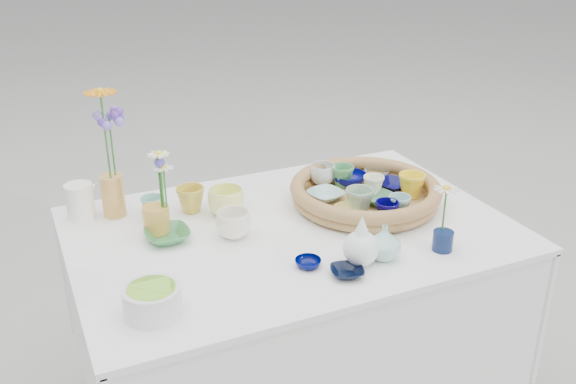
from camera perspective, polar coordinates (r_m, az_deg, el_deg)
name	(u,v)px	position (r m, az deg, el deg)	size (l,w,h in m)	color
wicker_tray	(365,193)	(2.03, 6.87, -0.07)	(0.47, 0.47, 0.08)	brown
tray_ceramic_0	(349,179)	(2.13, 5.43, 1.17)	(0.12, 0.12, 0.04)	#040763
tray_ceramic_1	(393,185)	(2.12, 9.30, 0.62)	(0.10, 0.10, 0.03)	#04043E
tray_ceramic_2	(411,186)	(2.06, 10.90, 0.57)	(0.08, 0.08, 0.08)	yellow
tray_ceramic_3	(376,198)	(2.01, 7.86, -0.56)	(0.11, 0.11, 0.03)	#407D51
tray_ceramic_4	(359,201)	(1.92, 6.35, -0.82)	(0.08, 0.08, 0.08)	#8EAD91
tray_ceramic_5	(326,195)	(2.02, 3.37, -0.28)	(0.11, 0.11, 0.03)	#94C3BD
tray_ceramic_6	(323,174)	(2.12, 3.09, 1.58)	(0.09, 0.09, 0.07)	silver
tray_ceramic_7	(374,185)	(2.06, 7.61, 0.60)	(0.07, 0.07, 0.06)	white
tray_ceramic_8	(377,173)	(2.20, 7.90, 1.67)	(0.08, 0.08, 0.03)	#89B3CB
tray_ceramic_9	(387,212)	(1.88, 8.78, -1.75)	(0.07, 0.07, 0.07)	#050047
tray_ceramic_10	(348,211)	(1.92, 5.39, -1.72)	(0.09, 0.09, 0.03)	#FEE783
tray_ceramic_11	(399,206)	(1.93, 9.86, -1.23)	(0.07, 0.07, 0.06)	#89BBB8
tray_ceramic_12	(343,176)	(2.11, 4.87, 1.42)	(0.08, 0.08, 0.07)	#4C995B
loose_ceramic_0	(191,199)	(1.99, -8.65, -0.65)	(0.09, 0.09, 0.08)	gold
loose_ceramic_1	(226,202)	(1.95, -5.50, -0.89)	(0.11, 0.11, 0.09)	#FBFF8C
loose_ceramic_2	(167,235)	(1.84, -10.67, -3.81)	(0.13, 0.13, 0.03)	#398347
loose_ceramic_3	(233,224)	(1.82, -4.88, -2.88)	(0.10, 0.10, 0.08)	white
loose_ceramic_4	(308,263)	(1.68, 1.79, -6.33)	(0.07, 0.07, 0.02)	#000544
loose_ceramic_5	(153,207)	(1.98, -11.94, -1.29)	(0.07, 0.07, 0.06)	#85C1B1
loose_ceramic_6	(347,272)	(1.65, 5.27, -7.10)	(0.09, 0.09, 0.02)	black
fluted_bowl	(152,301)	(1.52, -11.96, -9.44)	(0.14, 0.14, 0.07)	silver
bud_vase_paleblue	(361,240)	(1.67, 6.53, -4.25)	(0.09, 0.09, 0.15)	white
bud_vase_seafoam	(384,242)	(1.72, 8.53, -4.43)	(0.09, 0.09, 0.10)	#96CDC0
bud_vase_cobalt	(443,241)	(1.80, 13.60, -4.24)	(0.06, 0.06, 0.06)	#0C1B43
single_daisy	(444,210)	(1.77, 13.73, -1.54)	(0.08, 0.08, 0.14)	white
tall_vase_yellow	(113,196)	(2.00, -15.27, -0.32)	(0.07, 0.07, 0.13)	gold
gerbera	(106,136)	(1.92, -15.91, 4.78)	(0.11, 0.11, 0.28)	orange
hydrangea	(112,147)	(1.95, -15.36, 3.84)	(0.07, 0.07, 0.24)	#683ABA
white_pitcher	(80,202)	(2.01, -18.01, -0.81)	(0.12, 0.08, 0.11)	white
daisy_cup	(156,220)	(1.88, -11.62, -2.43)	(0.08, 0.08, 0.08)	gold
daisy_posy	(157,180)	(1.82, -11.55, 1.04)	(0.09, 0.09, 0.17)	white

